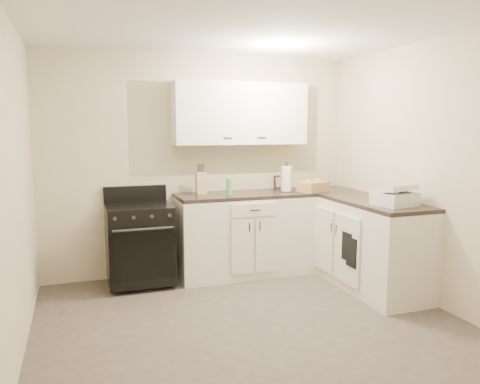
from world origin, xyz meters
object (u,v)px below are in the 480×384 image
object	(u,v)px
stove	(140,243)
countertop_grill	(395,199)
wicker_basket	(313,187)
paper_towel	(286,179)
knife_block	(201,183)

from	to	relation	value
stove	countertop_grill	size ratio (longest dim) A/B	2.39
wicker_basket	paper_towel	bearing A→B (deg)	165.61
knife_block	wicker_basket	bearing A→B (deg)	-7.61
stove	knife_block	size ratio (longest dim) A/B	3.34
paper_towel	countertop_grill	world-z (taller)	paper_towel
stove	wicker_basket	world-z (taller)	wicker_basket
knife_block	paper_towel	size ratio (longest dim) A/B	0.83
wicker_basket	countertop_grill	xyz separation A→B (m)	(0.26, -1.15, 0.01)
stove	knife_block	world-z (taller)	knife_block
knife_block	paper_towel	bearing A→B (deg)	-5.99
stove	paper_towel	distance (m)	1.81
knife_block	paper_towel	world-z (taller)	paper_towel
stove	countertop_grill	xyz separation A→B (m)	(2.27, -1.23, 0.54)
paper_towel	wicker_basket	world-z (taller)	paper_towel
knife_block	countertop_grill	size ratio (longest dim) A/B	0.72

